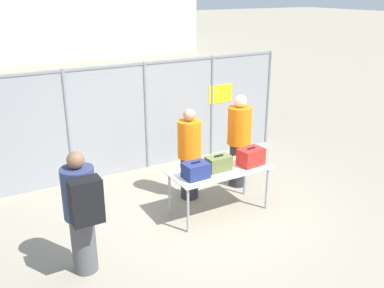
{
  "coord_description": "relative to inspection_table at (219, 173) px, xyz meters",
  "views": [
    {
      "loc": [
        -3.3,
        -5.31,
        3.54
      ],
      "look_at": [
        0.07,
        0.6,
        1.05
      ],
      "focal_mm": 40.0,
      "sensor_mm": 36.0,
      "label": 1
    }
  ],
  "objects": [
    {
      "name": "fence_section",
      "position": [
        -0.23,
        2.34,
        0.44
      ],
      "size": [
        6.33,
        0.07,
        2.2
      ],
      "color": "gray",
      "rests_on": "ground_plane"
    },
    {
      "name": "inspection_table",
      "position": [
        0.0,
        0.0,
        0.0
      ],
      "size": [
        1.64,
        0.73,
        0.77
      ],
      "color": "silver",
      "rests_on": "ground_plane"
    },
    {
      "name": "utility_trailer",
      "position": [
        1.47,
        4.87,
        -0.27
      ],
      "size": [
        3.61,
        2.18,
        0.76
      ],
      "color": "#B2B2B7",
      "rests_on": "ground_plane"
    },
    {
      "name": "security_worker_far",
      "position": [
        0.89,
        0.7,
        0.2
      ],
      "size": [
        0.43,
        0.43,
        1.75
      ],
      "rotation": [
        0.0,
        0.0,
        3.21
      ],
      "color": "#2D2D33",
      "rests_on": "ground_plane"
    },
    {
      "name": "suitcase_navy",
      "position": [
        -0.5,
        -0.09,
        0.19
      ],
      "size": [
        0.39,
        0.31,
        0.27
      ],
      "color": "navy",
      "rests_on": "inspection_table"
    },
    {
      "name": "security_worker_near",
      "position": [
        -0.17,
        0.7,
        0.14
      ],
      "size": [
        0.41,
        0.41,
        1.64
      ],
      "rotation": [
        0.0,
        0.0,
        3.06
      ],
      "color": "#2D2D33",
      "rests_on": "ground_plane"
    },
    {
      "name": "suitcase_red",
      "position": [
        0.55,
        -0.1,
        0.21
      ],
      "size": [
        0.44,
        0.33,
        0.31
      ],
      "color": "red",
      "rests_on": "inspection_table"
    },
    {
      "name": "traveler_hooded",
      "position": [
        -2.4,
        -0.51,
        0.22
      ],
      "size": [
        0.42,
        0.65,
        1.69
      ],
      "rotation": [
        0.0,
        0.0,
        -0.19
      ],
      "color": "#4C4C51",
      "rests_on": "ground_plane"
    },
    {
      "name": "ground_plane",
      "position": [
        -0.25,
        -0.0,
        -0.71
      ],
      "size": [
        120.0,
        120.0,
        0.0
      ],
      "primitive_type": "plane",
      "color": "gray"
    },
    {
      "name": "suitcase_olive",
      "position": [
        -0.03,
        -0.02,
        0.19
      ],
      "size": [
        0.41,
        0.24,
        0.26
      ],
      "color": "#566033",
      "rests_on": "inspection_table"
    }
  ]
}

